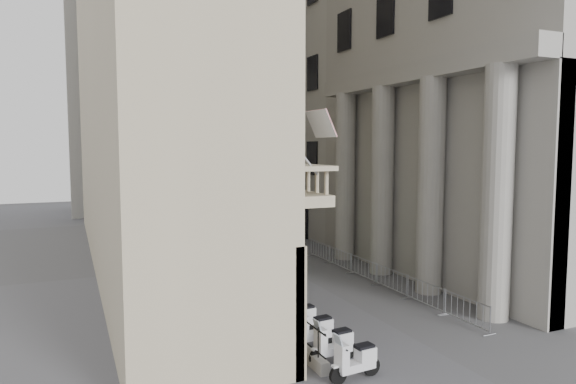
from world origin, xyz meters
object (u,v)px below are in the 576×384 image
scooter_0 (356,380)px  street_lamp (178,180)px  security_tent (228,204)px  pedestrian_b (236,211)px  info_kiosk (224,268)px  pedestrian_a (245,233)px

scooter_0 → street_lamp: (-0.37, 24.22, 4.45)m
security_tent → pedestrian_b: bearing=70.2°
info_kiosk → pedestrian_b: size_ratio=1.00×
security_tent → street_lamp: bearing=122.8°
security_tent → pedestrian_a: bearing=-20.1°
pedestrian_b → info_kiosk: bearing=97.8°
scooter_0 → pedestrian_a: pedestrian_a is taller
scooter_0 → info_kiosk: (-0.62, 11.62, 0.86)m
pedestrian_a → pedestrian_b: (3.36, 12.61, -0.17)m
security_tent → street_lamp: 4.90m
scooter_0 → street_lamp: 24.62m
scooter_0 → pedestrian_a: size_ratio=0.74×
street_lamp → security_tent: bearing=-78.5°
street_lamp → pedestrian_a: size_ratio=3.69×
pedestrian_a → scooter_0: bearing=78.0°
info_kiosk → street_lamp: bearing=111.1°
scooter_0 → info_kiosk: bearing=-2.3°
street_lamp → pedestrian_a: street_lamp is taller
info_kiosk → scooter_0: bearing=-64.8°
street_lamp → info_kiosk: (-0.25, -12.60, -3.59)m
street_lamp → pedestrian_b: street_lamp is taller
scooter_0 → info_kiosk: info_kiosk is taller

